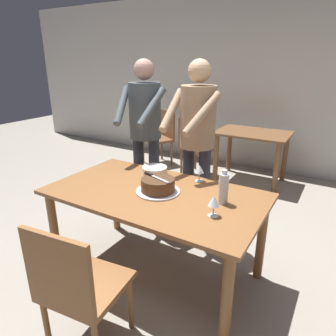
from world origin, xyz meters
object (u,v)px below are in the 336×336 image
(main_dining_table, at_px, (155,204))
(wine_glass_near, at_px, (214,202))
(background_chair_1, at_px, (194,143))
(plate_stack, at_px, (155,171))
(wine_glass_far, at_px, (199,170))
(person_cutting_cake, at_px, (197,133))
(background_chair_0, at_px, (161,135))
(cake_on_platter, at_px, (158,186))
(person_standing_beside, at_px, (145,126))
(background_table, at_px, (252,143))
(chair_near_side, at_px, (78,285))
(water_bottle, at_px, (223,188))
(cake_knife, at_px, (152,175))

(main_dining_table, distance_m, wine_glass_near, 0.58)
(wine_glass_near, distance_m, background_chair_1, 2.76)
(main_dining_table, xyz_separation_m, plate_stack, (-0.21, 0.31, 0.14))
(main_dining_table, height_order, plate_stack, plate_stack)
(wine_glass_far, bearing_deg, plate_stack, -171.47)
(person_cutting_cake, height_order, background_chair_0, person_cutting_cake)
(cake_on_platter, height_order, person_cutting_cake, person_cutting_cake)
(person_standing_beside, bearing_deg, background_table, 69.72)
(wine_glass_near, height_order, background_chair_0, background_chair_0)
(cake_on_platter, xyz_separation_m, wine_glass_far, (0.18, 0.36, 0.05))
(cake_on_platter, relative_size, chair_near_side, 0.38)
(background_table, relative_size, background_chair_0, 1.11)
(plate_stack, bearing_deg, background_chair_0, 120.93)
(water_bottle, bearing_deg, chair_near_side, -118.34)
(wine_glass_near, bearing_deg, cake_on_platter, 165.75)
(water_bottle, height_order, background_chair_0, water_bottle)
(cake_on_platter, height_order, person_standing_beside, person_standing_beside)
(person_cutting_cake, relative_size, background_table, 1.72)
(main_dining_table, height_order, background_chair_1, background_chair_1)
(water_bottle, xyz_separation_m, background_chair_1, (-1.30, 2.20, -0.37))
(water_bottle, bearing_deg, person_cutting_cake, 130.44)
(person_cutting_cake, height_order, background_table, person_cutting_cake)
(cake_knife, relative_size, background_chair_1, 0.29)
(person_cutting_cake, xyz_separation_m, background_chair_1, (-0.80, 1.61, -0.58))
(wine_glass_near, relative_size, wine_glass_far, 1.00)
(wine_glass_near, bearing_deg, water_bottle, 94.46)
(main_dining_table, bearing_deg, cake_knife, 145.53)
(person_cutting_cake, bearing_deg, background_chair_1, 116.43)
(person_cutting_cake, bearing_deg, background_table, 88.74)
(wine_glass_near, xyz_separation_m, background_table, (-0.47, 2.55, -0.28))
(wine_glass_far, height_order, person_cutting_cake, person_cutting_cake)
(wine_glass_near, distance_m, chair_near_side, 0.96)
(main_dining_table, distance_m, water_bottle, 0.57)
(wine_glass_far, distance_m, background_chair_1, 2.18)
(main_dining_table, distance_m, person_cutting_cake, 0.80)
(plate_stack, xyz_separation_m, background_chair_0, (-1.27, 2.13, -0.29))
(background_chair_0, relative_size, background_chair_1, 1.00)
(cake_knife, bearing_deg, water_bottle, 5.94)
(water_bottle, relative_size, person_cutting_cake, 0.15)
(person_standing_beside, xyz_separation_m, background_table, (0.64, 1.73, -0.50))
(wine_glass_far, bearing_deg, background_chair_1, 117.09)
(plate_stack, relative_size, wine_glass_far, 1.53)
(cake_knife, bearing_deg, background_table, 87.43)
(cake_knife, relative_size, wine_glass_far, 1.84)
(person_standing_beside, bearing_deg, cake_on_platter, -49.13)
(plate_stack, relative_size, background_table, 0.22)
(person_cutting_cake, height_order, person_standing_beside, same)
(cake_knife, xyz_separation_m, person_cutting_cake, (0.07, 0.64, 0.21))
(cake_on_platter, height_order, background_chair_1, background_chair_1)
(cake_on_platter, distance_m, cake_knife, 0.10)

